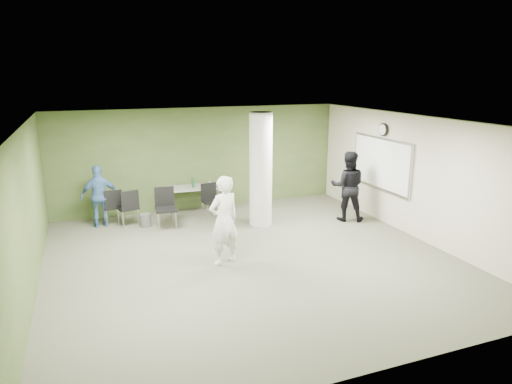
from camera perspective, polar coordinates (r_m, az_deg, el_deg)
name	(u,v)px	position (r m, az deg, el deg)	size (l,w,h in m)	color
floor	(251,259)	(9.46, -0.63, -8.34)	(8.00, 8.00, 0.00)	#4E4E3D
ceiling	(251,122)	(8.76, -0.69, 8.77)	(8.00, 8.00, 0.00)	white
wall_back	(201,159)	(12.75, -6.92, 4.17)	(8.00, 0.02, 2.80)	#3D5528
wall_left	(27,215)	(8.55, -26.73, -2.55)	(0.02, 8.00, 2.80)	#3D5528
wall_right_cream	(415,177)	(11.01, 19.28, 1.78)	(0.02, 8.00, 2.80)	beige
column	(261,170)	(11.17, 0.60, 2.79)	(0.56, 0.56, 2.80)	silver
whiteboard	(381,163)	(11.86, 15.34, 3.46)	(0.05, 2.30, 1.30)	silver
wall_clock	(383,130)	(11.74, 15.62, 7.53)	(0.06, 0.32, 0.32)	black
folding_table	(195,189)	(12.38, -7.62, 0.44)	(1.57, 0.75, 0.98)	#999A94
wastebasket	(146,220)	(11.65, -13.64, -3.44)	(0.28, 0.28, 0.32)	#4C4C4C
chair_back_left	(113,204)	(11.89, -17.44, -1.45)	(0.50, 0.50, 0.92)	black
chair_back_right	(129,205)	(11.66, -15.64, -1.58)	(0.56, 0.56, 0.94)	black
chair_table_left	(165,204)	(11.36, -11.27, -1.54)	(0.52, 0.52, 1.00)	black
chair_table_right	(210,198)	(12.04, -5.72, -0.72)	(0.48, 0.48, 0.89)	black
woman_white	(224,220)	(8.97, -4.03, -3.57)	(0.66, 0.43, 1.80)	white
man_black	(348,186)	(11.85, 11.40, 0.72)	(0.88, 0.68, 1.80)	black
man_blue	(100,196)	(11.79, -18.95, -0.51)	(0.91, 0.38, 1.55)	#436FA8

